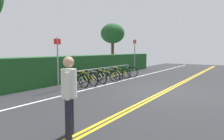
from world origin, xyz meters
name	(u,v)px	position (x,y,z in m)	size (l,w,h in m)	color
ground_plane	(164,92)	(0.00, 0.00, -0.03)	(37.88, 12.42, 0.05)	#2B2B2D
centre_line_yellow_inner	(166,92)	(0.00, -0.08, 0.00)	(34.09, 0.10, 0.00)	gold
centre_line_yellow_outer	(162,92)	(0.00, 0.08, 0.00)	(34.09, 0.10, 0.00)	gold
bike_lane_stripe_white	(105,85)	(0.00, 3.16, 0.00)	(34.09, 0.12, 0.00)	white
bike_rack	(105,71)	(1.14, 3.98, 0.60)	(5.78, 0.05, 0.80)	#9EA0A5
bicycle_0	(77,80)	(-1.17, 4.04, 0.33)	(0.46, 1.68, 0.71)	black
bicycle_1	(87,79)	(-0.48, 3.98, 0.34)	(0.49, 1.73, 0.72)	black
bicycle_2	(95,77)	(0.30, 4.05, 0.34)	(0.46, 1.81, 0.74)	black
bicycle_3	(107,76)	(1.17, 3.86, 0.32)	(0.50, 1.68, 0.68)	black
bicycle_4	(111,74)	(1.85, 4.03, 0.35)	(0.46, 1.75, 0.75)	black
bicycle_5	(120,73)	(2.78, 3.89, 0.33)	(0.46, 1.69, 0.70)	black
bicycle_6	(125,72)	(3.43, 3.86, 0.35)	(0.46, 1.75, 0.75)	black
pedestrian	(69,91)	(-5.58, 0.14, 0.97)	(0.42, 0.32, 1.68)	#1E1E2D
sign_post_near	(58,59)	(-2.32, 4.08, 1.41)	(0.36, 0.06, 2.36)	gray
sign_post_far	(135,54)	(4.71, 3.83, 1.54)	(0.36, 0.07, 2.59)	gray
hedge_backdrop	(95,66)	(2.64, 5.89, 0.73)	(14.73, 1.36, 1.46)	#1C4C21
tree_mid	(113,34)	(7.35, 7.45, 3.29)	(2.18, 2.18, 4.24)	#473323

